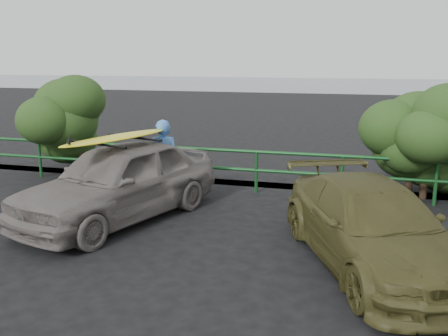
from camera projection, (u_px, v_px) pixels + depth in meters
The scene contains 10 objects.
ground at pixel (123, 271), 7.61m from camera, with size 80.00×80.00×0.00m, color black.
ocean at pixel (339, 83), 63.98m from camera, with size 200.00×200.00×0.00m, color slate.
guardrail at pixel (216, 169), 12.19m from camera, with size 14.00×0.08×1.04m, color #14491E, non-canonical shape.
shrub_left at pixel (53, 129), 13.68m from camera, with size 3.20×2.40×2.51m, color #29481A, non-canonical shape.
shrub_right at pixel (436, 148), 11.19m from camera, with size 3.20×2.40×2.41m, color #29481A, non-canonical shape.
sedan at pixel (119, 181), 9.91m from camera, with size 1.86×4.62×1.57m, color slate.
olive_vehicle at pixel (372, 226), 7.69m from camera, with size 1.81×4.46×1.29m, color #47441F.
man at pixel (163, 162), 11.02m from camera, with size 0.68×0.45×1.87m, color #457DCF.
roof_rack at pixel (117, 141), 9.73m from camera, with size 1.45×1.01×0.05m, color black, non-canonical shape.
surfboard at pixel (117, 137), 9.72m from camera, with size 0.57×2.77×0.08m, color yellow.
Camera 1 is at (3.42, -6.40, 3.18)m, focal length 40.00 mm.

